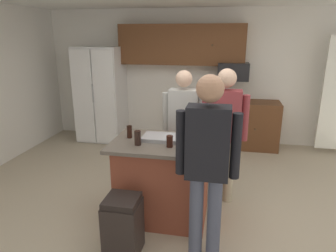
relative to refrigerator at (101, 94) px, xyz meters
name	(u,v)px	position (x,y,z in m)	size (l,w,h in m)	color
floor	(179,209)	(2.00, -2.38, -0.94)	(7.04, 7.04, 0.00)	#B7A88E
back_wall	(202,77)	(2.00, 0.42, 0.36)	(6.40, 0.10, 2.60)	white
cabinet_run_upper	(181,45)	(1.60, 0.22, 0.98)	(2.40, 0.38, 0.75)	brown
cabinet_run_lower	(230,123)	(2.60, 0.10, -0.49)	(1.80, 0.63, 0.90)	brown
refrigerator	(101,94)	(0.00, 0.00, 0.00)	(0.88, 0.76, 1.89)	white
microwave_over_range	(233,72)	(2.60, 0.12, 0.51)	(0.56, 0.40, 0.32)	black
kitchen_island	(163,180)	(1.84, -2.57, -0.46)	(1.15, 0.82, 0.96)	brown
person_guest_left	(224,128)	(2.50, -2.04, 0.06)	(0.57, 0.23, 1.73)	tan
person_elder_center	(207,159)	(2.37, -3.18, 0.10)	(0.57, 0.24, 1.79)	#4C5166
person_guest_right	(183,123)	(1.96, -1.81, 0.02)	(0.57, 0.22, 1.67)	#383842
glass_pilsner	(188,132)	(2.10, -2.36, 0.08)	(0.07, 0.07, 0.13)	#311E19
tumbler_amber	(129,132)	(1.43, -2.51, 0.08)	(0.06, 0.06, 0.14)	black
glass_dark_ale	(170,141)	(1.94, -2.72, 0.07)	(0.07, 0.07, 0.13)	black
mug_ceramic_white	(198,140)	(2.23, -2.58, 0.06)	(0.13, 0.09, 0.10)	white
glass_stout_tall	(138,138)	(1.59, -2.72, 0.09)	(0.07, 0.07, 0.16)	black
serving_tray	(162,138)	(1.81, -2.49, 0.03)	(0.44, 0.30, 0.04)	#B7B7BC
trash_bin	(123,226)	(1.58, -3.26, -0.64)	(0.34, 0.34, 0.61)	black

